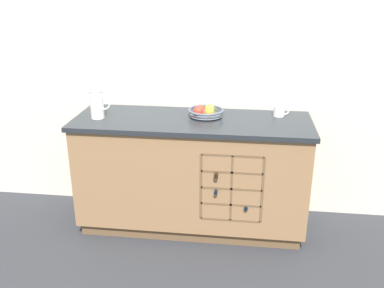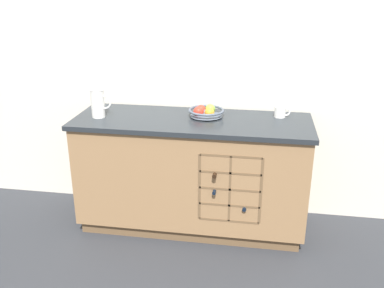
# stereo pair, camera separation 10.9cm
# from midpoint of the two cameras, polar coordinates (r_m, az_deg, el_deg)

# --- Properties ---
(ground_plane) EXTENTS (14.00, 14.00, 0.00)m
(ground_plane) POSITION_cam_midpoint_polar(r_m,az_deg,el_deg) (3.53, 0.90, -10.56)
(ground_plane) COLOR #2D3035
(back_wall) EXTENTS (4.40, 0.06, 2.55)m
(back_wall) POSITION_cam_midpoint_polar(r_m,az_deg,el_deg) (3.41, 1.93, 11.33)
(back_wall) COLOR silver
(back_wall) RESTS_ON ground_plane
(kitchen_island) EXTENTS (1.76, 0.64, 0.89)m
(kitchen_island) POSITION_cam_midpoint_polar(r_m,az_deg,el_deg) (3.31, 1.00, -3.93)
(kitchen_island) COLOR brown
(kitchen_island) RESTS_ON ground_plane
(fruit_bowl) EXTENTS (0.27, 0.27, 0.09)m
(fruit_bowl) POSITION_cam_midpoint_polar(r_m,az_deg,el_deg) (3.21, 2.83, 4.33)
(fruit_bowl) COLOR #4C5666
(fruit_bowl) RESTS_ON kitchen_island
(white_pitcher) EXTENTS (0.16, 0.10, 0.21)m
(white_pitcher) POSITION_cam_midpoint_polar(r_m,az_deg,el_deg) (3.24, -11.47, 5.42)
(white_pitcher) COLOR white
(white_pitcher) RESTS_ON kitchen_island
(ceramic_mug) EXTENTS (0.12, 0.08, 0.08)m
(ceramic_mug) POSITION_cam_midpoint_polar(r_m,az_deg,el_deg) (3.28, 12.66, 4.20)
(ceramic_mug) COLOR white
(ceramic_mug) RESTS_ON kitchen_island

